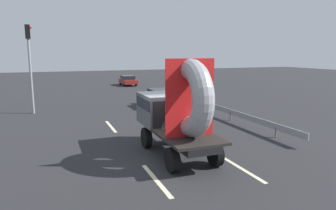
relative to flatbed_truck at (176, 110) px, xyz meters
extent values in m
plane|color=#28282B|center=(-0.20, -0.06, -1.86)|extent=(120.00, 120.00, 0.00)
cylinder|color=black|center=(-0.85, 1.29, -1.42)|extent=(0.28, 0.89, 0.89)
cylinder|color=black|center=(0.85, 1.29, -1.42)|extent=(0.28, 0.89, 0.89)
cylinder|color=black|center=(-0.85, -1.77, -1.42)|extent=(0.28, 0.89, 0.89)
cylinder|color=black|center=(0.85, -1.77, -1.42)|extent=(0.28, 0.89, 0.89)
cube|color=black|center=(0.00, -0.14, -0.98)|extent=(1.30, 4.97, 0.25)
cube|color=#4C5156|center=(0.00, 1.29, -0.18)|extent=(2.00, 2.10, 1.35)
cube|color=black|center=(0.00, 1.24, 0.12)|extent=(2.02, 1.99, 0.44)
cube|color=black|center=(0.00, -1.19, -0.80)|extent=(2.00, 2.87, 0.10)
cube|color=black|center=(0.00, 0.19, -0.20)|extent=(1.80, 0.08, 1.10)
torus|color=#9E9EA3|center=(0.00, -1.34, 0.66)|extent=(0.77, 2.83, 2.83)
cube|color=red|center=(0.00, -1.34, 0.66)|extent=(1.90, 0.03, 2.83)
cylinder|color=black|center=(2.42, 11.86, -1.54)|extent=(0.22, 0.64, 0.64)
cylinder|color=black|center=(3.99, 11.86, -1.54)|extent=(0.22, 0.64, 0.64)
cylinder|color=black|center=(2.42, 9.15, -1.54)|extent=(0.22, 0.64, 0.64)
cylinder|color=black|center=(3.99, 9.15, -1.54)|extent=(0.22, 0.64, 0.64)
cube|color=#33723F|center=(3.21, 10.51, -1.26)|extent=(1.81, 4.23, 0.55)
cube|color=black|center=(3.21, 10.41, -0.73)|extent=(1.63, 2.37, 0.50)
cylinder|color=gray|center=(-5.84, 11.38, 0.66)|extent=(0.16, 0.16, 5.04)
cube|color=black|center=(-5.84, 11.38, 3.62)|extent=(0.30, 0.36, 0.90)
sphere|color=red|center=(-5.67, 11.38, 3.90)|extent=(0.20, 0.20, 0.20)
cube|color=gray|center=(5.55, 6.61, -1.31)|extent=(0.06, 16.29, 0.32)
cylinder|color=slate|center=(5.55, 0.50, -1.59)|extent=(0.10, 0.10, 0.55)
cylinder|color=slate|center=(5.55, 4.57, -1.59)|extent=(0.10, 0.10, 0.55)
cylinder|color=slate|center=(5.55, 8.64, -1.59)|extent=(0.10, 0.10, 0.55)
cylinder|color=slate|center=(5.55, 12.72, -1.59)|extent=(0.10, 0.10, 0.55)
cube|color=beige|center=(-1.60, -2.20, -1.86)|extent=(0.16, 2.82, 0.01)
cube|color=beige|center=(-1.60, 5.71, -1.86)|extent=(0.16, 2.84, 0.01)
cube|color=beige|center=(1.60, -2.42, -1.86)|extent=(0.16, 2.66, 0.01)
cube|color=beige|center=(1.60, 6.07, -1.86)|extent=(0.16, 2.10, 0.01)
cylinder|color=black|center=(5.28, 25.64, -1.57)|extent=(0.20, 0.57, 0.57)
cylinder|color=black|center=(3.88, 25.64, -1.57)|extent=(0.20, 0.57, 0.57)
cylinder|color=black|center=(5.28, 28.05, -1.57)|extent=(0.20, 0.57, 0.57)
cylinder|color=black|center=(3.88, 28.05, -1.57)|extent=(0.20, 0.57, 0.57)
cube|color=maroon|center=(4.58, 26.84, -1.33)|extent=(1.61, 3.77, 0.49)
cube|color=black|center=(4.58, 26.93, -0.86)|extent=(1.45, 2.11, 0.45)
camera|label=1|loc=(-4.66, -11.20, 2.28)|focal=32.74mm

